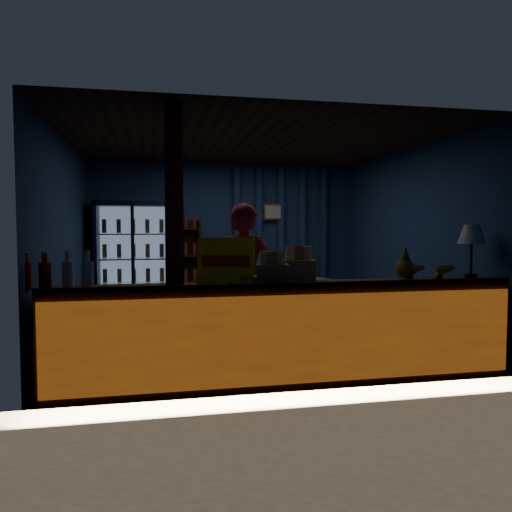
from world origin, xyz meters
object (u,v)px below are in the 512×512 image
at_px(table_lamp, 472,236).
at_px(green_chair, 300,297).
at_px(shopkeeper, 244,285).
at_px(pastry_tray, 249,281).

bearing_deg(table_lamp, green_chair, 105.99).
xyz_separation_m(shopkeeper, green_chair, (1.43, 2.68, -0.54)).
xyz_separation_m(shopkeeper, table_lamp, (2.34, -0.51, 0.52)).
xyz_separation_m(green_chair, pastry_tray, (-1.49, -3.23, 0.64)).
bearing_deg(green_chair, shopkeeper, 40.95).
bearing_deg(shopkeeper, table_lamp, 6.12).
bearing_deg(pastry_tray, table_lamp, 1.10).
distance_m(green_chair, pastry_tray, 3.62).
distance_m(shopkeeper, green_chair, 3.09).
xyz_separation_m(pastry_tray, table_lamp, (2.40, 0.05, 0.42)).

